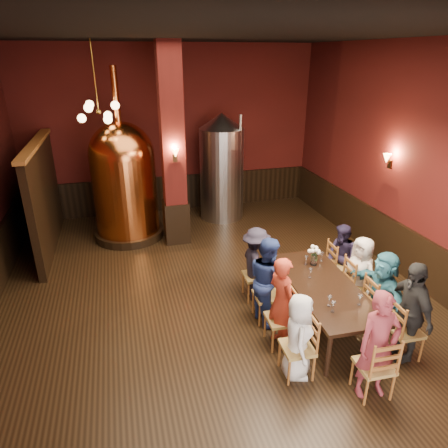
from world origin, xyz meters
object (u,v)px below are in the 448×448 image
object	(u,v)px
steel_vessel	(222,167)
rose_vase	(315,252)
dining_table	(323,288)
person_1	(282,302)
person_2	(268,280)
copper_kettle	(124,180)
person_0	(298,336)

from	to	relation	value
steel_vessel	rose_vase	distance (m)	4.52
dining_table	person_1	size ratio (longest dim) A/B	1.61
person_1	person_2	xyz separation A→B (m)	(0.03, 0.66, 0.01)
person_1	rose_vase	size ratio (longest dim) A/B	4.02
rose_vase	copper_kettle	bearing A→B (deg)	129.08
dining_table	copper_kettle	size ratio (longest dim) A/B	0.61
person_1	person_0	bearing A→B (deg)	162.62
copper_kettle	rose_vase	xyz separation A→B (m)	(3.08, -3.80, -0.46)
person_2	copper_kettle	world-z (taller)	copper_kettle
copper_kettle	rose_vase	distance (m)	4.91
person_0	person_1	bearing A→B (deg)	16.81
person_2	rose_vase	world-z (taller)	person_2
person_1	steel_vessel	world-z (taller)	steel_vessel
dining_table	copper_kettle	bearing A→B (deg)	125.82
person_0	person_2	distance (m)	1.34
copper_kettle	rose_vase	size ratio (longest dim) A/B	10.63
person_2	steel_vessel	distance (m)	4.83
person_1	rose_vase	bearing A→B (deg)	-61.79
dining_table	copper_kettle	distance (m)	5.39
person_1	copper_kettle	distance (m)	5.23
person_0	steel_vessel	distance (m)	6.16
copper_kettle	steel_vessel	bearing A→B (deg)	14.67
person_0	rose_vase	bearing A→B (deg)	-13.47
dining_table	person_0	bearing A→B (deg)	-130.36
dining_table	person_1	distance (m)	0.91
person_0	copper_kettle	xyz separation A→B (m)	(-2.05, 5.41, 0.81)
dining_table	person_0	xyz separation A→B (m)	(-0.89, -0.96, -0.04)
person_2	person_1	bearing A→B (deg)	170.47
rose_vase	person_0	bearing A→B (deg)	-122.68
dining_table	copper_kettle	xyz separation A→B (m)	(-2.94, 4.45, 0.77)
rose_vase	person_1	bearing A→B (deg)	-136.80
dining_table	rose_vase	bearing A→B (deg)	79.79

